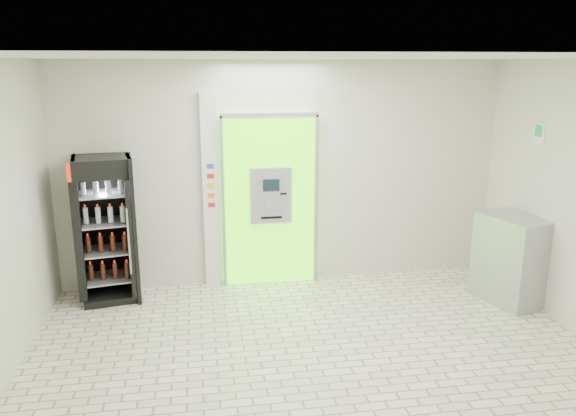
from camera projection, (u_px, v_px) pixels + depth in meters
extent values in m
plane|color=beige|center=(322.00, 370.00, 5.57)|extent=(6.00, 6.00, 0.00)
plane|color=beige|center=(283.00, 174.00, 7.58)|extent=(6.00, 0.00, 6.00)
plane|color=beige|center=(436.00, 363.00, 2.80)|extent=(6.00, 0.00, 6.00)
plane|color=white|center=(327.00, 57.00, 4.81)|extent=(6.00, 6.00, 0.00)
cube|color=#52E60A|center=(270.00, 201.00, 7.57)|extent=(1.20, 0.12, 2.30)
cube|color=gray|center=(270.00, 115.00, 7.21)|extent=(1.28, 0.04, 0.06)
cube|color=gray|center=(223.00, 204.00, 7.40)|extent=(0.04, 0.04, 2.30)
cube|color=gray|center=(316.00, 200.00, 7.60)|extent=(0.04, 0.04, 2.30)
cube|color=black|center=(278.00, 247.00, 7.70)|extent=(0.62, 0.01, 0.67)
cube|color=black|center=(244.00, 140.00, 7.26)|extent=(0.22, 0.01, 0.18)
cube|color=#9FA2A7|center=(271.00, 195.00, 7.44)|extent=(0.55, 0.12, 0.75)
cube|color=black|center=(271.00, 185.00, 7.34)|extent=(0.22, 0.01, 0.16)
cube|color=gray|center=(271.00, 206.00, 7.41)|extent=(0.16, 0.01, 0.12)
cube|color=black|center=(283.00, 194.00, 7.39)|extent=(0.09, 0.01, 0.02)
cube|color=black|center=(271.00, 218.00, 7.45)|extent=(0.28, 0.01, 0.03)
cube|color=silver|center=(211.00, 192.00, 7.43)|extent=(0.22, 0.10, 2.60)
cube|color=#193FB2|center=(210.00, 166.00, 7.29)|extent=(0.09, 0.01, 0.06)
cube|color=red|center=(211.00, 176.00, 7.32)|extent=(0.09, 0.01, 0.06)
cube|color=yellow|center=(211.00, 186.00, 7.35)|extent=(0.09, 0.01, 0.06)
cube|color=orange|center=(211.00, 195.00, 7.39)|extent=(0.09, 0.01, 0.06)
cube|color=red|center=(212.00, 205.00, 7.42)|extent=(0.09, 0.01, 0.06)
cube|color=black|center=(107.00, 229.00, 7.06)|extent=(0.79, 0.74, 1.85)
cube|color=black|center=(110.00, 223.00, 7.34)|extent=(0.69, 0.17, 1.85)
cube|color=red|center=(97.00, 171.00, 6.56)|extent=(0.67, 0.13, 0.22)
cube|color=white|center=(97.00, 171.00, 6.55)|extent=(0.38, 0.07, 0.06)
cube|color=black|center=(112.00, 294.00, 7.28)|extent=(0.79, 0.74, 0.09)
cylinder|color=gray|center=(129.00, 242.00, 6.80)|extent=(0.03, 0.03, 0.83)
cube|color=gray|center=(111.00, 277.00, 7.22)|extent=(0.67, 0.63, 0.02)
cube|color=gray|center=(109.00, 250.00, 7.13)|extent=(0.67, 0.63, 0.02)
cube|color=gray|center=(106.00, 222.00, 7.03)|extent=(0.67, 0.63, 0.02)
cube|color=gray|center=(104.00, 194.00, 6.94)|extent=(0.67, 0.63, 0.02)
cube|color=#9FA2A7|center=(511.00, 259.00, 7.06)|extent=(0.77, 0.96, 1.11)
cube|color=gray|center=(491.00, 256.00, 7.00)|extent=(0.23, 0.79, 0.01)
cube|color=white|center=(539.00, 133.00, 6.84)|extent=(0.02, 0.22, 0.26)
cube|color=#0C8736|center=(538.00, 131.00, 6.83)|extent=(0.00, 0.14, 0.14)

